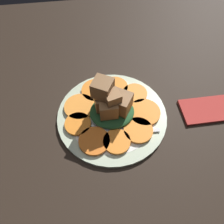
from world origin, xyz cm
name	(u,v)px	position (x,y,z in cm)	size (l,w,h in cm)	color
table_slab	(112,118)	(0.00, 0.00, 1.00)	(120.00, 120.00, 2.00)	black
plate	(112,115)	(0.00, 0.00, 2.52)	(28.90, 28.90, 1.05)	beige
carrot_slice_0	(144,112)	(8.47, -0.86, 3.51)	(8.44, 8.44, 0.81)	orange
carrot_slice_1	(135,93)	(7.25, 5.74, 3.51)	(6.83, 6.83, 0.81)	orange
carrot_slice_2	(115,87)	(1.97, 8.79, 3.51)	(7.53, 7.53, 0.81)	orange
carrot_slice_3	(96,90)	(-3.47, 8.36, 3.51)	(8.08, 8.08, 0.81)	orange
carrot_slice_4	(80,107)	(-8.27, 3.28, 3.51)	(8.32, 8.32, 0.81)	orange
carrot_slice_5	(78,124)	(-9.04, -2.03, 3.51)	(6.72, 6.72, 0.81)	orange
carrot_slice_6	(94,141)	(-5.36, -7.40, 3.51)	(7.63, 7.63, 0.81)	orange
carrot_slice_7	(119,141)	(0.45, -8.31, 3.51)	(6.70, 6.70, 0.81)	orange
carrot_slice_8	(138,130)	(5.78, -5.96, 3.51)	(7.34, 7.34, 0.81)	orange
center_pile	(111,105)	(-0.23, 0.12, 7.02)	(11.60, 10.44, 11.17)	#235128
fork	(118,132)	(0.71, -5.58, 3.30)	(19.98, 3.40, 0.40)	silver
napkin	(206,110)	(25.63, -1.68, 2.40)	(13.58, 8.15, 0.80)	#B2332D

